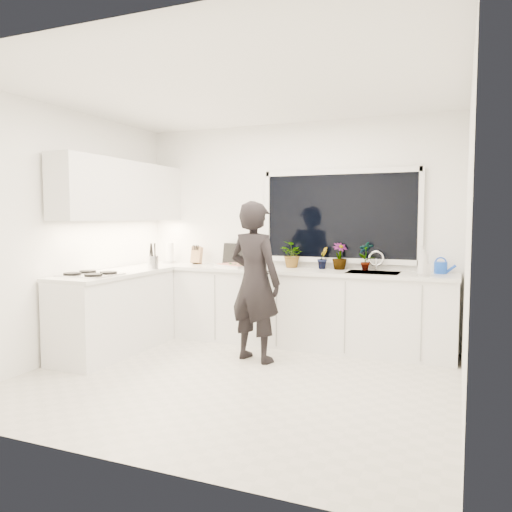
% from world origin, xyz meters
% --- Properties ---
extents(floor, '(4.00, 3.50, 0.02)m').
position_xyz_m(floor, '(0.00, 0.00, -0.01)').
color(floor, beige).
rests_on(floor, ground).
extents(wall_back, '(4.00, 0.02, 2.70)m').
position_xyz_m(wall_back, '(0.00, 1.76, 1.35)').
color(wall_back, white).
rests_on(wall_back, ground).
extents(wall_left, '(0.02, 3.50, 2.70)m').
position_xyz_m(wall_left, '(-2.01, 0.00, 1.35)').
color(wall_left, white).
rests_on(wall_left, ground).
extents(wall_right, '(0.02, 3.50, 2.70)m').
position_xyz_m(wall_right, '(2.01, 0.00, 1.35)').
color(wall_right, white).
rests_on(wall_right, ground).
extents(ceiling, '(4.00, 3.50, 0.02)m').
position_xyz_m(ceiling, '(0.00, 0.00, 2.71)').
color(ceiling, white).
rests_on(ceiling, wall_back).
extents(window, '(1.80, 0.02, 1.00)m').
position_xyz_m(window, '(0.60, 1.73, 1.55)').
color(window, black).
rests_on(window, wall_back).
extents(base_cabinets_back, '(3.92, 0.58, 0.88)m').
position_xyz_m(base_cabinets_back, '(0.00, 1.45, 0.44)').
color(base_cabinets_back, white).
rests_on(base_cabinets_back, floor).
extents(base_cabinets_left, '(0.58, 1.60, 0.88)m').
position_xyz_m(base_cabinets_left, '(-1.67, 0.35, 0.44)').
color(base_cabinets_left, white).
rests_on(base_cabinets_left, floor).
extents(countertop_back, '(3.94, 0.62, 0.04)m').
position_xyz_m(countertop_back, '(0.00, 1.44, 0.90)').
color(countertop_back, silver).
rests_on(countertop_back, base_cabinets_back).
extents(countertop_left, '(0.62, 1.60, 0.04)m').
position_xyz_m(countertop_left, '(-1.67, 0.35, 0.90)').
color(countertop_left, silver).
rests_on(countertop_left, base_cabinets_left).
extents(upper_cabinets, '(0.34, 2.10, 0.70)m').
position_xyz_m(upper_cabinets, '(-1.79, 0.70, 1.85)').
color(upper_cabinets, white).
rests_on(upper_cabinets, wall_left).
extents(sink, '(0.58, 0.42, 0.14)m').
position_xyz_m(sink, '(1.05, 1.45, 0.87)').
color(sink, silver).
rests_on(sink, countertop_back).
extents(faucet, '(0.03, 0.03, 0.22)m').
position_xyz_m(faucet, '(1.05, 1.65, 1.03)').
color(faucet, silver).
rests_on(faucet, countertop_back).
extents(stovetop, '(0.56, 0.48, 0.03)m').
position_xyz_m(stovetop, '(-1.69, -0.00, 0.94)').
color(stovetop, black).
rests_on(stovetop, countertop_left).
extents(person, '(0.71, 0.56, 1.71)m').
position_xyz_m(person, '(-0.07, 0.66, 0.85)').
color(person, black).
rests_on(person, floor).
extents(pizza_tray, '(0.54, 0.49, 0.03)m').
position_xyz_m(pizza_tray, '(-0.64, 1.42, 0.94)').
color(pizza_tray, silver).
rests_on(pizza_tray, countertop_back).
extents(pizza, '(0.49, 0.44, 0.01)m').
position_xyz_m(pizza, '(-0.64, 1.42, 0.95)').
color(pizza, red).
rests_on(pizza, pizza_tray).
extents(watering_can, '(0.15, 0.15, 0.13)m').
position_xyz_m(watering_can, '(1.76, 1.61, 0.98)').
color(watering_can, blue).
rests_on(watering_can, countertop_back).
extents(paper_towel_roll, '(0.14, 0.14, 0.26)m').
position_xyz_m(paper_towel_roll, '(-1.68, 1.55, 1.05)').
color(paper_towel_roll, white).
rests_on(paper_towel_roll, countertop_back).
extents(knife_block, '(0.14, 0.11, 0.22)m').
position_xyz_m(knife_block, '(-1.29, 1.59, 1.03)').
color(knife_block, brown).
rests_on(knife_block, countertop_back).
extents(utensil_crock, '(0.16, 0.16, 0.16)m').
position_xyz_m(utensil_crock, '(-1.44, 0.80, 1.00)').
color(utensil_crock, silver).
rests_on(utensil_crock, countertop_left).
extents(picture_frame_large, '(0.22, 0.04, 0.28)m').
position_xyz_m(picture_frame_large, '(-0.84, 1.69, 1.06)').
color(picture_frame_large, black).
rests_on(picture_frame_large, countertop_back).
extents(picture_frame_small, '(0.25, 0.06, 0.30)m').
position_xyz_m(picture_frame_small, '(-0.60, 1.69, 1.07)').
color(picture_frame_small, black).
rests_on(picture_frame_small, countertop_back).
extents(herb_plants, '(1.19, 0.38, 0.34)m').
position_xyz_m(herb_plants, '(0.35, 1.61, 1.08)').
color(herb_plants, '#26662D').
rests_on(herb_plants, countertop_back).
extents(soap_bottles, '(0.16, 0.16, 0.31)m').
position_xyz_m(soap_bottles, '(1.60, 1.30, 1.06)').
color(soap_bottles, '#D8BF66').
rests_on(soap_bottles, countertop_back).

